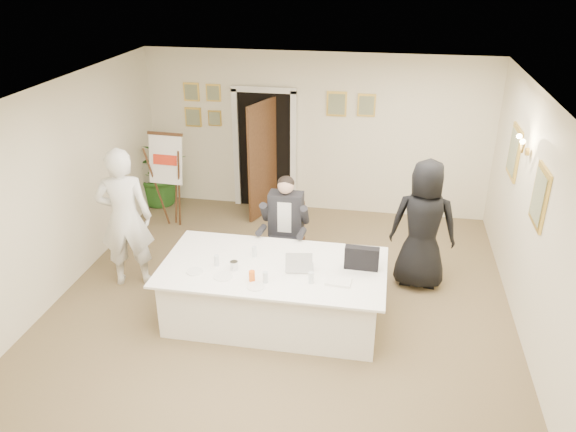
% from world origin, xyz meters
% --- Properties ---
extents(floor, '(7.00, 7.00, 0.00)m').
position_xyz_m(floor, '(0.00, 0.00, 0.00)').
color(floor, brown).
rests_on(floor, ground).
extents(ceiling, '(6.00, 7.00, 0.02)m').
position_xyz_m(ceiling, '(0.00, 0.00, 2.80)').
color(ceiling, white).
rests_on(ceiling, wall_back).
extents(wall_back, '(6.00, 0.10, 2.80)m').
position_xyz_m(wall_back, '(0.00, 3.50, 1.40)').
color(wall_back, beige).
rests_on(wall_back, floor).
extents(wall_left, '(0.10, 7.00, 2.80)m').
position_xyz_m(wall_left, '(-3.00, 0.00, 1.40)').
color(wall_left, beige).
rests_on(wall_left, floor).
extents(wall_right, '(0.10, 7.00, 2.80)m').
position_xyz_m(wall_right, '(3.00, 0.00, 1.40)').
color(wall_right, beige).
rests_on(wall_right, floor).
extents(doorway, '(1.14, 0.86, 2.20)m').
position_xyz_m(doorway, '(-0.88, 3.32, 1.04)').
color(doorway, black).
rests_on(doorway, floor).
extents(pictures_back_wall, '(3.40, 0.06, 0.80)m').
position_xyz_m(pictures_back_wall, '(-0.80, 3.47, 1.85)').
color(pictures_back_wall, '#E0B94C').
rests_on(pictures_back_wall, wall_back).
extents(pictures_right_wall, '(0.06, 2.20, 0.80)m').
position_xyz_m(pictures_right_wall, '(2.97, 1.20, 1.75)').
color(pictures_right_wall, '#E0B94C').
rests_on(pictures_right_wall, wall_right).
extents(wall_sconce, '(0.20, 0.30, 0.24)m').
position_xyz_m(wall_sconce, '(2.90, 1.20, 2.10)').
color(wall_sconce, gold).
rests_on(wall_sconce, wall_right).
extents(conference_table, '(2.75, 1.47, 0.78)m').
position_xyz_m(conference_table, '(-0.03, -0.02, 0.39)').
color(conference_table, white).
rests_on(conference_table, floor).
extents(seated_man, '(0.76, 0.80, 1.51)m').
position_xyz_m(seated_man, '(-0.09, 1.12, 0.76)').
color(seated_man, black).
rests_on(seated_man, floor).
extents(flip_chart, '(0.57, 0.37, 1.63)m').
position_xyz_m(flip_chart, '(-2.26, 2.33, 0.75)').
color(flip_chart, '#351F10').
rests_on(flip_chart, floor).
extents(standing_man, '(0.83, 0.66, 2.00)m').
position_xyz_m(standing_man, '(-2.19, 0.50, 1.00)').
color(standing_man, white).
rests_on(standing_man, floor).
extents(standing_woman, '(0.94, 0.65, 1.84)m').
position_xyz_m(standing_woman, '(1.80, 1.18, 0.92)').
color(standing_woman, black).
rests_on(standing_woman, floor).
extents(potted_palm, '(1.15, 1.00, 1.25)m').
position_xyz_m(potted_palm, '(-2.80, 3.20, 0.63)').
color(potted_palm, '#265A1E').
rests_on(potted_palm, floor).
extents(laptop, '(0.37, 0.40, 0.28)m').
position_xyz_m(laptop, '(0.30, -0.01, 0.91)').
color(laptop, '#B7BABC').
rests_on(laptop, conference_table).
extents(laptop_bag, '(0.42, 0.13, 0.29)m').
position_xyz_m(laptop_bag, '(1.03, 0.11, 0.92)').
color(laptop_bag, black).
rests_on(laptop_bag, conference_table).
extents(paper_stack, '(0.31, 0.23, 0.03)m').
position_xyz_m(paper_stack, '(0.80, -0.26, 0.79)').
color(paper_stack, white).
rests_on(paper_stack, conference_table).
extents(plate_left, '(0.24, 0.24, 0.01)m').
position_xyz_m(plate_left, '(-0.93, -0.34, 0.78)').
color(plate_left, white).
rests_on(plate_left, conference_table).
extents(plate_mid, '(0.26, 0.26, 0.01)m').
position_xyz_m(plate_mid, '(-0.56, -0.38, 0.78)').
color(plate_mid, white).
rests_on(plate_mid, conference_table).
extents(plate_near, '(0.23, 0.23, 0.01)m').
position_xyz_m(plate_near, '(-0.13, -0.53, 0.78)').
color(plate_near, white).
rests_on(plate_near, conference_table).
extents(glass_a, '(0.07, 0.07, 0.14)m').
position_xyz_m(glass_a, '(-0.72, -0.13, 0.84)').
color(glass_a, silver).
rests_on(glass_a, conference_table).
extents(glass_b, '(0.07, 0.07, 0.14)m').
position_xyz_m(glass_b, '(-0.04, -0.41, 0.84)').
color(glass_b, silver).
rests_on(glass_b, conference_table).
extents(glass_c, '(0.08, 0.08, 0.14)m').
position_xyz_m(glass_c, '(0.48, -0.32, 0.84)').
color(glass_c, silver).
rests_on(glass_c, conference_table).
extents(glass_d, '(0.06, 0.06, 0.14)m').
position_xyz_m(glass_d, '(-0.31, 0.17, 0.84)').
color(glass_d, silver).
rests_on(glass_d, conference_table).
extents(oj_glass, '(0.08, 0.08, 0.13)m').
position_xyz_m(oj_glass, '(-0.20, -0.40, 0.84)').
color(oj_glass, orange).
rests_on(oj_glass, conference_table).
extents(steel_jug, '(0.10, 0.10, 0.11)m').
position_xyz_m(steel_jug, '(-0.48, -0.19, 0.83)').
color(steel_jug, silver).
rests_on(steel_jug, conference_table).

